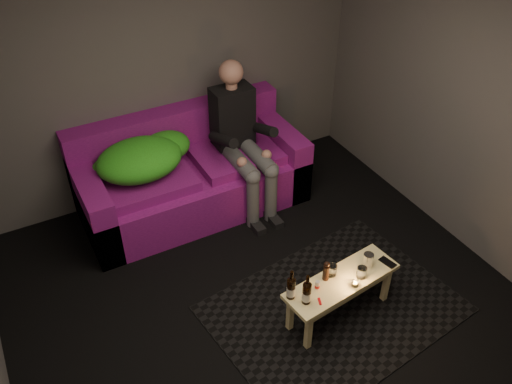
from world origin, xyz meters
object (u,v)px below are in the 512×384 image
sofa (190,176)px  beer_bottle_a (291,288)px  coffee_table (341,286)px  beer_bottle_b (307,293)px  person (241,136)px  steel_cup (368,260)px

sofa → beer_bottle_a: (0.03, -1.87, 0.16)m
coffee_table → beer_bottle_b: beer_bottle_b is taller
person → coffee_table: (-0.02, -1.73, -0.43)m
person → coffee_table: person is taller
sofa → coffee_table: size_ratio=2.18×
coffee_table → beer_bottle_b: size_ratio=3.68×
sofa → beer_bottle_a: bearing=-89.2°
beer_bottle_a → steel_cup: beer_bottle_a is taller
sofa → beer_bottle_a: size_ratio=8.19×
beer_bottle_b → steel_cup: beer_bottle_b is taller
person → beer_bottle_b: (-0.38, -1.79, -0.26)m
steel_cup → sofa: bearing=111.5°
beer_bottle_a → coffee_table: bearing=-5.0°
person → steel_cup: bearing=-81.5°
beer_bottle_a → beer_bottle_b: beer_bottle_b is taller
sofa → coffee_table: (0.47, -1.91, -0.01)m
coffee_table → person: bearing=89.4°
coffee_table → beer_bottle_b: (-0.37, -0.06, 0.17)m
person → coffee_table: size_ratio=1.46×
beer_bottle_a → beer_bottle_b: (0.08, -0.10, 0.00)m
sofa → steel_cup: 2.02m
steel_cup → beer_bottle_b: bearing=-171.7°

